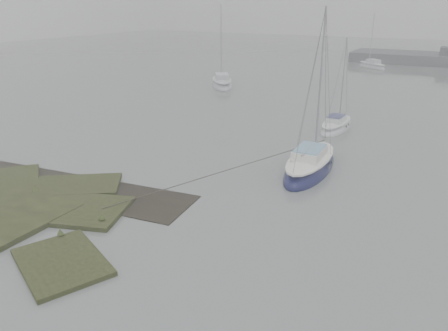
% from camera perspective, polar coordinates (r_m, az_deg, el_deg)
% --- Properties ---
extents(ground, '(160.00, 160.00, 0.00)m').
position_cam_1_polar(ground, '(41.47, 12.15, 8.49)').
color(ground, slate).
rests_on(ground, ground).
extents(sailboat_main, '(2.26, 6.32, 8.83)m').
position_cam_1_polar(sailboat_main, '(23.34, 11.16, -0.06)').
color(sailboat_main, '#0F113D').
rests_on(sailboat_main, ground).
extents(sailboat_white, '(1.80, 4.81, 6.68)m').
position_cam_1_polar(sailboat_white, '(31.49, 14.42, 4.93)').
color(sailboat_white, silver).
rests_on(sailboat_white, ground).
extents(sailboat_far_a, '(5.18, 6.35, 8.83)m').
position_cam_1_polar(sailboat_far_a, '(46.78, -0.28, 10.61)').
color(sailboat_far_a, '#9EA2A7').
rests_on(sailboat_far_a, ground).
extents(sailboat_far_c, '(5.08, 5.01, 7.58)m').
position_cam_1_polar(sailboat_far_c, '(63.75, 18.74, 12.18)').
color(sailboat_far_c, '#9EA3A6').
rests_on(sailboat_far_c, ground).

